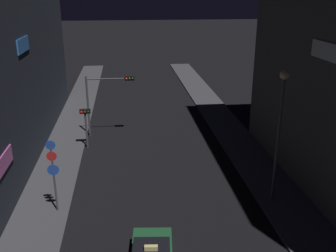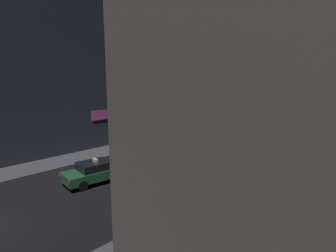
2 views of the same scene
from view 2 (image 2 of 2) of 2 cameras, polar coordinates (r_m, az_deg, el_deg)
The scene contains 8 objects.
sidewalk_left at distance 36.32m, azimuth 7.15°, elevation -0.62°, with size 3.05×57.72×0.14m, color #424247.
sidewalk_right at distance 30.32m, azimuth 28.41°, elevation -4.12°, with size 3.05×57.72×0.14m, color #424247.
building_facade_left at distance 33.83m, azimuth -6.37°, elevation 13.84°, with size 6.27×33.91×18.08m.
taxi at distance 19.36m, azimuth -14.48°, elevation -9.01°, with size 2.22×4.60×1.62m.
traffic_light_overhead at distance 32.39m, azimuth 9.94°, elevation 4.41°, with size 3.95×0.42×5.08m.
traffic_light_left_kerb at distance 31.42m, azimuth 4.94°, elevation 1.84°, with size 0.80×0.42×3.20m.
sign_pole_left at distance 25.76m, azimuth -9.64°, elevation 0.40°, with size 0.61×0.10×4.16m.
street_lamp_near_block at distance 17.05m, azimuth 15.04°, elevation 4.24°, with size 0.52×0.52×7.59m.
Camera 2 is at (14.53, -1.61, 7.16)m, focal length 29.64 mm.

